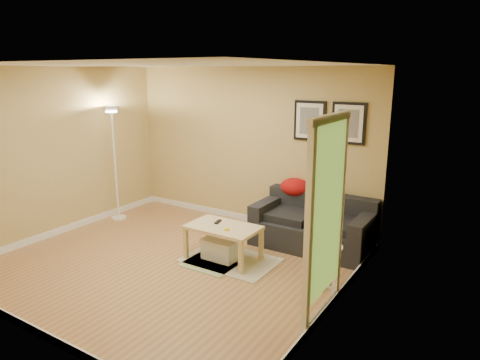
{
  "coord_description": "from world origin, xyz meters",
  "views": [
    {
      "loc": [
        3.67,
        -4.09,
        2.52
      ],
      "look_at": [
        0.55,
        0.85,
        1.05
      ],
      "focal_mm": 32.37,
      "sensor_mm": 36.0,
      "label": 1
    }
  ],
  "objects_px": {
    "storage_bin": "(221,249)",
    "side_table": "(327,267)",
    "sofa": "(313,223)",
    "floor_lamp": "(115,167)",
    "coffee_table": "(223,243)",
    "book_stack": "(326,242)"
  },
  "relations": [
    {
      "from": "storage_bin",
      "to": "side_table",
      "type": "relative_size",
      "value": 0.9
    },
    {
      "from": "sofa",
      "to": "storage_bin",
      "type": "height_order",
      "value": "sofa"
    },
    {
      "from": "floor_lamp",
      "to": "storage_bin",
      "type": "bearing_deg",
      "value": -9.74
    },
    {
      "from": "storage_bin",
      "to": "floor_lamp",
      "type": "height_order",
      "value": "floor_lamp"
    },
    {
      "from": "sofa",
      "to": "storage_bin",
      "type": "bearing_deg",
      "value": -129.39
    },
    {
      "from": "sofa",
      "to": "floor_lamp",
      "type": "bearing_deg",
      "value": -169.14
    },
    {
      "from": "coffee_table",
      "to": "side_table",
      "type": "bearing_deg",
      "value": 11.64
    },
    {
      "from": "sofa",
      "to": "coffee_table",
      "type": "distance_m",
      "value": 1.37
    },
    {
      "from": "storage_bin",
      "to": "floor_lamp",
      "type": "relative_size",
      "value": 0.24
    },
    {
      "from": "storage_bin",
      "to": "book_stack",
      "type": "bearing_deg",
      "value": 0.02
    },
    {
      "from": "coffee_table",
      "to": "sofa",
      "type": "bearing_deg",
      "value": 63.45
    },
    {
      "from": "book_stack",
      "to": "side_table",
      "type": "bearing_deg",
      "value": -8.78
    },
    {
      "from": "storage_bin",
      "to": "book_stack",
      "type": "relative_size",
      "value": 2.08
    },
    {
      "from": "side_table",
      "to": "book_stack",
      "type": "xyz_separation_m",
      "value": [
        -0.02,
        0.0,
        0.31
      ]
    },
    {
      "from": "book_stack",
      "to": "floor_lamp",
      "type": "relative_size",
      "value": 0.12
    },
    {
      "from": "sofa",
      "to": "book_stack",
      "type": "xyz_separation_m",
      "value": [
        0.62,
        -1.08,
        0.2
      ]
    },
    {
      "from": "sofa",
      "to": "storage_bin",
      "type": "relative_size",
      "value": 3.52
    },
    {
      "from": "side_table",
      "to": "book_stack",
      "type": "distance_m",
      "value": 0.31
    },
    {
      "from": "sofa",
      "to": "book_stack",
      "type": "bearing_deg",
      "value": -60.05
    },
    {
      "from": "coffee_table",
      "to": "floor_lamp",
      "type": "xyz_separation_m",
      "value": [
        -2.52,
        0.42,
        0.69
      ]
    },
    {
      "from": "sofa",
      "to": "coffee_table",
      "type": "bearing_deg",
      "value": -128.7
    },
    {
      "from": "sofa",
      "to": "coffee_table",
      "type": "xyz_separation_m",
      "value": [
        -0.86,
        -1.07,
        -0.13
      ]
    }
  ]
}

